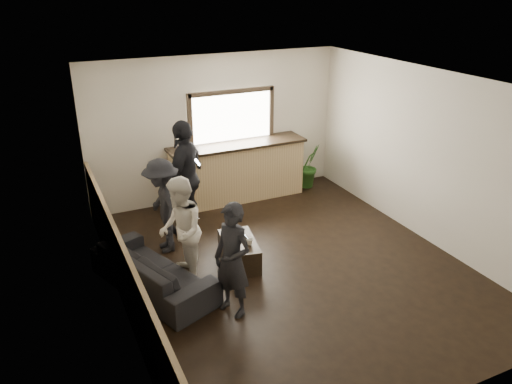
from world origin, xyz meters
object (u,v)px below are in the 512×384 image
coffee_table (239,252)px  potted_plant (309,166)px  sofa (153,270)px  person_b (181,231)px  person_a (233,260)px  person_c (163,206)px  cup_b (250,242)px  cup_a (229,233)px  bar_counter (237,168)px  person_d (186,177)px

coffee_table → potted_plant: potted_plant is taller
sofa → coffee_table: size_ratio=2.28×
potted_plant → person_b: (-3.47, -2.32, 0.33)m
person_a → person_c: 2.02m
sofa → person_c: (0.45, 1.02, 0.47)m
coffee_table → cup_b: size_ratio=8.68×
sofa → cup_a: (1.27, 0.32, 0.15)m
sofa → person_b: 0.67m
cup_a → cup_b: cup_a is taller
bar_counter → cup_a: bearing=-116.4°
person_a → person_b: person_b is taller
bar_counter → potted_plant: bearing=-1.6°
cup_a → sofa: bearing=-166.1°
cup_a → person_c: size_ratio=0.08×
cup_a → person_b: 0.92m
coffee_table → person_c: size_ratio=0.58×
person_c → person_d: person_d is taller
potted_plant → person_b: bearing=-146.2°
person_b → coffee_table: bearing=106.6°
person_a → person_d: (0.18, 2.48, 0.21)m
cup_b → person_a: size_ratio=0.07×
cup_b → person_c: size_ratio=0.07×
sofa → potted_plant: size_ratio=2.24×
person_b → person_d: 1.57m
potted_plant → coffee_table: bearing=-138.5°
cup_a → person_a: 1.39m
bar_counter → cup_a: bar_counter is taller
cup_a → person_d: size_ratio=0.06×
person_b → bar_counter: bearing=155.0°
bar_counter → person_d: bar_counter is taller
bar_counter → person_a: (-1.50, -3.39, 0.13)m
sofa → potted_plant: bearing=-80.2°
coffee_table → cup_a: bearing=113.3°
bar_counter → coffee_table: size_ratio=3.03×
potted_plant → person_c: 3.74m
cup_a → person_c: (-0.82, 0.70, 0.33)m
sofa → cup_b: sofa is taller
person_b → potted_plant: bearing=137.1°
bar_counter → sofa: bar_counter is taller
cup_a → person_a: size_ratio=0.08×
bar_counter → sofa: (-2.32, -2.42, -0.34)m
person_b → person_a: bearing=33.1°
person_b → person_c: bearing=-166.6°
sofa → person_c: size_ratio=1.32×
cup_a → person_d: (-0.27, 1.20, 0.54)m
cup_b → potted_plant: size_ratio=0.11×
person_d → cup_a: bearing=53.0°
bar_counter → person_b: bar_counter is taller
coffee_table → person_d: (-0.36, 1.40, 0.79)m
bar_counter → person_c: bar_counter is taller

